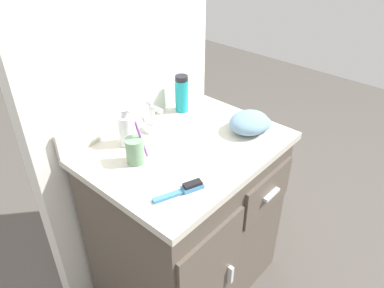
{
  "coord_description": "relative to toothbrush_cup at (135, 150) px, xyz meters",
  "views": [
    {
      "loc": [
        -0.91,
        -0.83,
        1.66
      ],
      "look_at": [
        0.0,
        -0.03,
        0.84
      ],
      "focal_mm": 35.0,
      "sensor_mm": 36.0,
      "label": 1
    }
  ],
  "objects": [
    {
      "name": "toothbrush_cup",
      "position": [
        0.0,
        0.0,
        0.0
      ],
      "size": [
        0.09,
        0.07,
        0.18
      ],
      "color": "gray",
      "rests_on": "vanity"
    },
    {
      "name": "ground_plane",
      "position": [
        0.2,
        -0.07,
        -0.88
      ],
      "size": [
        6.0,
        6.0,
        0.0
      ],
      "primitive_type": "plane",
      "color": "#4C4742"
    },
    {
      "name": "wall_back",
      "position": [
        0.2,
        0.28,
        0.22
      ],
      "size": [
        0.96,
        0.08,
        2.2
      ],
      "primitive_type": "cube",
      "color": "silver",
      "rests_on": "ground_plane"
    },
    {
      "name": "soap_dispenser",
      "position": [
        0.06,
        0.12,
        0.01
      ],
      "size": [
        0.07,
        0.07,
        0.16
      ],
      "color": "white",
      "rests_on": "vanity"
    },
    {
      "name": "hand_towel",
      "position": [
        0.47,
        -0.19,
        -0.01
      ],
      "size": [
        0.19,
        0.16,
        0.08
      ],
      "color": "#6B8EA8",
      "rests_on": "vanity"
    },
    {
      "name": "hairbrush",
      "position": [
        -0.0,
        -0.25,
        -0.04
      ],
      "size": [
        0.18,
        0.09,
        0.03
      ],
      "rotation": [
        0.0,
        0.0,
        -0.36
      ],
      "color": "teal",
      "rests_on": "vanity"
    },
    {
      "name": "backsplash",
      "position": [
        0.2,
        0.22,
        0.0
      ],
      "size": [
        0.78,
        0.02,
        0.11
      ],
      "color": "beige",
      "rests_on": "vanity"
    },
    {
      "name": "shaving_cream_can",
      "position": [
        0.41,
        0.14,
        0.03
      ],
      "size": [
        0.06,
        0.06,
        0.17
      ],
      "color": "teal",
      "rests_on": "vanity"
    },
    {
      "name": "sink_faucet",
      "position": [
        0.2,
        0.12,
        -0.0
      ],
      "size": [
        0.09,
        0.09,
        0.14
      ],
      "color": "silver",
      "rests_on": "vanity"
    },
    {
      "name": "vanity",
      "position": [
        0.2,
        -0.07,
        -0.45
      ],
      "size": [
        0.78,
        0.62,
        0.82
      ],
      "color": "brown",
      "rests_on": "ground_plane"
    }
  ]
}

